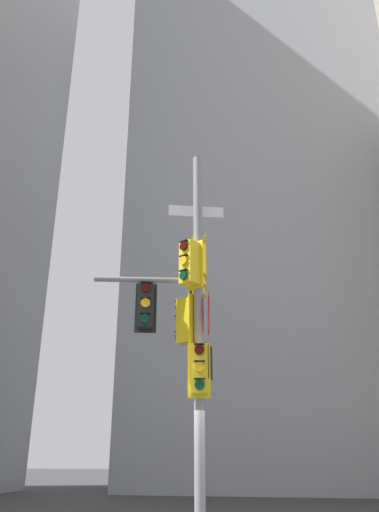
% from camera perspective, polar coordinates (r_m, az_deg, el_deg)
% --- Properties ---
extents(building_mid_block, '(15.68, 15.68, 32.02)m').
position_cam_1_polar(building_mid_block, '(34.70, 8.93, 2.70)').
color(building_mid_block, '#9399A3').
rests_on(building_mid_block, ground).
extents(signal_pole_assembly, '(2.86, 3.54, 8.59)m').
position_cam_1_polar(signal_pole_assembly, '(11.62, 0.21, -5.31)').
color(signal_pole_assembly, gray).
rests_on(signal_pole_assembly, ground).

